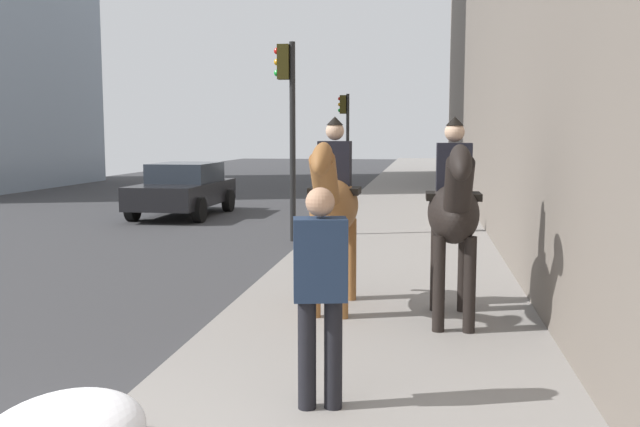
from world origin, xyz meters
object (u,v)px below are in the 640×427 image
pedestrian_greeting (320,283)px  car_near_lane (184,189)px  mounted_horse_near (333,203)px  traffic_light_near_curb (288,110)px  traffic_light_far_curb (345,126)px  mounted_horse_far (454,210)px

pedestrian_greeting → car_near_lane: size_ratio=0.41×
mounted_horse_near → traffic_light_near_curb: bearing=-163.8°
pedestrian_greeting → traffic_light_far_curb: traffic_light_far_curb is taller
mounted_horse_near → car_near_lane: 11.40m
mounted_horse_near → car_near_lane: mounted_horse_near is taller
pedestrian_greeting → mounted_horse_near: bearing=-5.6°
mounted_horse_near → mounted_horse_far: mounted_horse_near is taller
mounted_horse_far → traffic_light_near_curb: 7.19m
mounted_horse_near → traffic_light_far_curb: (18.49, 1.96, 1.12)m
mounted_horse_far → pedestrian_greeting: mounted_horse_far is taller
mounted_horse_far → traffic_light_far_curb: traffic_light_far_curb is taller
mounted_horse_far → pedestrian_greeting: size_ratio=1.35×
pedestrian_greeting → traffic_light_near_curb: 9.34m
mounted_horse_far → car_near_lane: 12.43m
mounted_horse_far → pedestrian_greeting: (-2.63, 1.09, -0.29)m
pedestrian_greeting → traffic_light_near_curb: bearing=1.3°
car_near_lane → traffic_light_near_curb: size_ratio=1.02×
traffic_light_far_curb → car_near_lane: bearing=157.8°
car_near_lane → traffic_light_far_curb: bearing=158.2°
pedestrian_greeting → car_near_lane: pedestrian_greeting is taller
mounted_horse_far → traffic_light_near_curb: size_ratio=0.56×
traffic_light_near_curb → traffic_light_far_curb: bearing=1.1°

